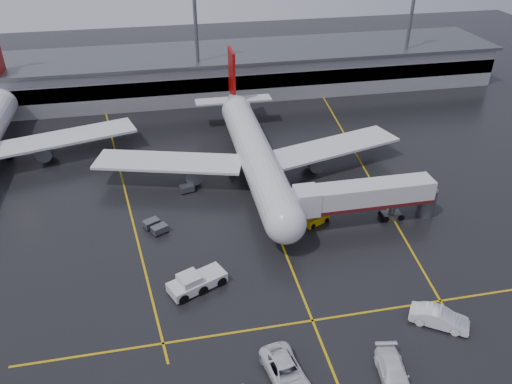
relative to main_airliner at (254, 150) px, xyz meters
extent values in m
plane|color=black|center=(0.00, -9.70, -4.21)|extent=(220.00, 220.00, 0.00)
cube|color=gold|center=(0.00, -9.70, -4.20)|extent=(0.25, 90.00, 0.02)
cube|color=gold|center=(0.00, -31.70, -4.20)|extent=(60.00, 0.25, 0.02)
cube|color=gold|center=(-20.00, 0.30, -4.20)|extent=(9.99, 69.35, 0.02)
cube|color=gold|center=(18.00, 0.30, -4.20)|extent=(7.57, 69.64, 0.02)
cube|color=gray|center=(0.00, 38.30, -0.21)|extent=(120.00, 18.00, 8.00)
cube|color=black|center=(0.00, 29.50, 0.29)|extent=(120.00, 0.40, 3.00)
cube|color=#595B60|center=(0.00, 38.30, 4.09)|extent=(122.00, 19.00, 0.60)
cylinder|color=#595B60|center=(-5.00, 32.30, 8.29)|extent=(0.70, 0.70, 25.00)
cylinder|color=#595B60|center=(40.00, 32.30, 8.29)|extent=(0.70, 0.70, 25.00)
cylinder|color=silver|center=(0.00, -1.70, -0.01)|extent=(5.20, 36.00, 5.20)
sphere|color=silver|center=(0.00, -19.70, -0.01)|extent=(5.20, 5.20, 5.20)
cone|color=silver|center=(0.00, 19.30, 0.59)|extent=(4.94, 8.00, 4.94)
cube|color=#8B0604|center=(0.00, 20.30, 5.49)|extent=(0.50, 5.50, 8.50)
cube|color=silver|center=(0.00, 19.30, 0.79)|extent=(14.00, 3.00, 0.25)
cube|color=silver|center=(-13.00, 0.30, -0.81)|extent=(22.80, 11.83, 0.40)
cube|color=silver|center=(13.00, 0.30, -0.81)|extent=(22.80, 11.83, 0.40)
cylinder|color=#595B60|center=(-9.50, -0.70, -2.21)|extent=(2.60, 4.50, 2.60)
cylinder|color=#595B60|center=(9.50, -0.70, -2.21)|extent=(2.60, 4.50, 2.60)
cylinder|color=#595B60|center=(0.00, -16.70, -3.21)|extent=(0.56, 0.56, 2.00)
cylinder|color=#595B60|center=(-3.20, 1.30, -3.21)|extent=(0.56, 0.56, 2.00)
cylinder|color=#595B60|center=(3.20, 1.30, -3.21)|extent=(0.56, 0.56, 2.00)
cylinder|color=black|center=(0.00, -16.70, -3.76)|extent=(0.40, 1.10, 1.10)
cylinder|color=black|center=(-3.20, 1.30, -3.66)|extent=(1.00, 1.40, 1.40)
cylinder|color=black|center=(3.20, 1.30, -3.66)|extent=(1.00, 1.40, 1.40)
cone|color=silver|center=(-42.00, 31.30, 0.59)|extent=(4.94, 8.00, 4.94)
cube|color=#8B0604|center=(-42.00, 32.30, 5.49)|extent=(0.50, 5.50, 8.50)
cube|color=silver|center=(-42.00, 31.30, 0.79)|extent=(14.00, 3.00, 0.25)
cube|color=silver|center=(-29.00, 12.30, -0.81)|extent=(22.80, 11.83, 0.40)
cylinder|color=#595B60|center=(-32.50, 11.30, -2.21)|extent=(2.60, 4.50, 2.60)
cylinder|color=#595B60|center=(-38.80, 13.30, -3.21)|extent=(0.56, 0.56, 2.00)
cylinder|color=black|center=(-38.80, 13.30, -3.66)|extent=(1.00, 1.40, 1.40)
cube|color=silver|center=(12.00, -15.70, 0.19)|extent=(18.00, 3.20, 3.00)
cube|color=#511316|center=(12.00, -15.70, -1.11)|extent=(18.00, 3.30, 0.50)
cube|color=silver|center=(3.80, -15.70, 0.19)|extent=(3.00, 3.40, 3.30)
cylinder|color=#595B60|center=(16.00, -15.70, -2.71)|extent=(0.80, 0.80, 3.00)
cube|color=#595B60|center=(16.00, -15.70, -3.76)|extent=(2.60, 1.60, 0.90)
cylinder|color=#595B60|center=(21.00, -15.70, -2.21)|extent=(2.40, 2.40, 4.00)
cylinder|color=black|center=(14.90, -15.70, -3.76)|extent=(0.90, 1.80, 0.90)
cylinder|color=black|center=(17.10, -15.70, -3.76)|extent=(0.90, 1.80, 0.90)
cube|color=silver|center=(-11.30, -24.30, -3.37)|extent=(7.06, 5.06, 1.12)
cube|color=silver|center=(-12.15, -24.68, -2.43)|extent=(2.97, 2.97, 0.94)
cube|color=black|center=(-12.15, -24.68, -2.43)|extent=(2.67, 2.67, 0.84)
cylinder|color=black|center=(-13.52, -25.29, -3.69)|extent=(2.25, 3.06, 1.22)
cylinder|color=black|center=(-11.30, -24.30, -3.69)|extent=(2.25, 3.06, 1.22)
cylinder|color=black|center=(-9.07, -23.31, -3.69)|extent=(2.25, 3.06, 1.22)
cube|color=#DEA70A|center=(5.69, -14.63, -3.65)|extent=(3.98, 2.94, 1.12)
cube|color=#595B60|center=(5.69, -14.63, -2.57)|extent=(3.60, 2.33, 1.28)
cylinder|color=black|center=(4.57, -15.14, -3.90)|extent=(1.38, 1.88, 0.72)
cylinder|color=black|center=(6.80, -14.11, -3.90)|extent=(1.38, 1.88, 0.72)
imported|color=white|center=(-4.57, -38.15, -3.28)|extent=(4.13, 7.10, 1.86)
imported|color=white|center=(5.08, -40.20, -3.32)|extent=(3.40, 6.41, 1.77)
imported|color=white|center=(12.60, -34.82, -3.23)|extent=(6.10, 5.00, 1.96)
cube|color=#595B60|center=(-15.09, -12.86, -3.56)|extent=(2.38, 2.09, 0.90)
cylinder|color=black|center=(-15.56, -13.68, -4.03)|extent=(0.40, 0.20, 0.40)
cylinder|color=black|center=(-14.14, -12.93, -4.03)|extent=(0.40, 0.20, 0.40)
cylinder|color=black|center=(-16.03, -12.80, -4.03)|extent=(0.40, 0.20, 0.40)
cylinder|color=black|center=(-14.62, -12.04, -4.03)|extent=(0.40, 0.20, 0.40)
cube|color=#595B60|center=(-16.09, -11.35, -3.56)|extent=(2.37, 2.07, 0.90)
cylinder|color=black|center=(-16.58, -12.15, -4.03)|extent=(0.40, 0.20, 0.40)
cylinder|color=black|center=(-15.15, -11.43, -4.03)|extent=(0.40, 0.20, 0.40)
cylinder|color=black|center=(-17.03, -11.26, -4.03)|extent=(0.40, 0.20, 0.40)
cylinder|color=black|center=(-15.61, -10.54, -4.03)|extent=(0.40, 0.20, 0.40)
cube|color=#595B60|center=(-10.73, -3.28, -3.56)|extent=(2.26, 1.75, 0.90)
cylinder|color=black|center=(-11.38, -3.96, -4.03)|extent=(0.40, 0.20, 0.40)
cylinder|color=black|center=(-9.83, -3.57, -4.03)|extent=(0.40, 0.20, 0.40)
cylinder|color=black|center=(-11.62, -2.99, -4.03)|extent=(0.40, 0.20, 0.40)
cylinder|color=black|center=(-10.07, -2.60, -4.03)|extent=(0.40, 0.20, 0.40)
camera|label=1|loc=(-13.26, -67.38, 34.91)|focal=35.19mm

